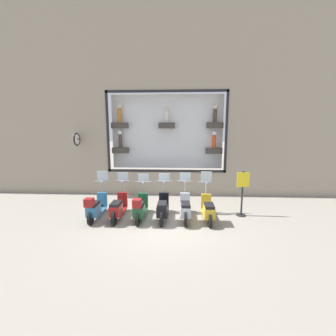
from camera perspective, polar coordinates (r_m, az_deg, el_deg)
The scene contains 9 objects.
ground_plane at distance 8.23m, azimuth -1.81°, elevation -13.43°, with size 120.00×120.00×0.00m, color gray.
building_facade at distance 11.42m, azimuth -0.38°, elevation 21.24°, with size 1.24×36.00×10.83m.
scooter_yellow_0 at distance 8.28m, azimuth 10.14°, elevation -10.32°, with size 1.79×0.60×1.66m.
scooter_silver_1 at distance 8.22m, azimuth 4.41°, elevation -10.22°, with size 1.80×0.60×1.60m.
scooter_black_2 at distance 8.24m, azimuth -1.35°, elevation -10.18°, with size 1.80×0.61×1.57m.
scooter_green_3 at distance 8.26m, azimuth -7.12°, elevation -10.04°, with size 1.79×0.60×1.54m.
scooter_red_4 at distance 8.51m, azimuth -12.52°, elevation -9.79°, with size 1.80×0.60×1.59m.
scooter_teal_5 at distance 8.69m, azimuth -17.91°, elevation -9.42°, with size 1.79×0.61×1.64m.
shop_sign_post at distance 8.91m, azimuth 18.35°, elevation -5.77°, with size 0.36×0.45×1.73m.
Camera 1 is at (-7.56, -0.64, 3.20)m, focal length 24.00 mm.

